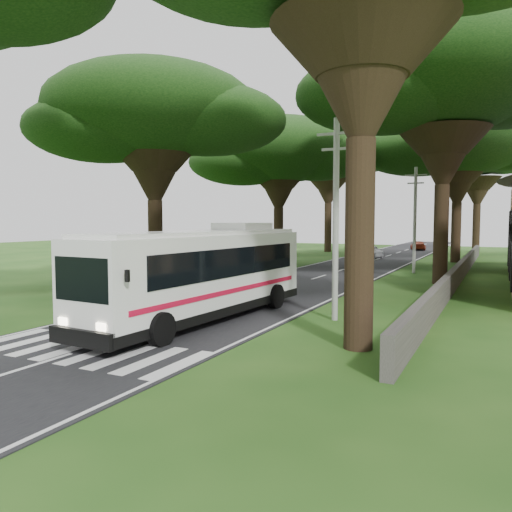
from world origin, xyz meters
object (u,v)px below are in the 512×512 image
at_px(pole_near, 336,216).
at_px(pole_far, 443,219).
at_px(pole_mid, 415,218).
at_px(distant_car_a, 371,252).
at_px(pedestrian, 163,274).
at_px(distant_car_c, 418,246).
at_px(coach_bus, 204,272).

xyz_separation_m(pole_near, pole_far, (0.00, 40.00, 0.00)).
distance_m(pole_mid, distant_car_a, 14.62).
relative_size(distant_car_a, pedestrian, 2.24).
xyz_separation_m(pole_far, distant_car_a, (-6.30, -7.26, -3.44)).
bearing_deg(pole_mid, distant_car_a, 116.32).
height_order(distant_car_a, distant_car_c, distant_car_a).
distance_m(pole_near, pedestrian, 12.58).
bearing_deg(pedestrian, pole_mid, -30.84).
xyz_separation_m(pole_near, pole_mid, (0.00, 20.00, 0.00)).
bearing_deg(pole_far, coach_bus, -96.33).
bearing_deg(pole_far, pedestrian, -107.68).
bearing_deg(distant_car_c, coach_bus, 74.57).
relative_size(pole_mid, coach_bus, 0.65).
xyz_separation_m(pole_near, distant_car_c, (-4.14, 50.62, -3.56)).
relative_size(pole_near, pole_mid, 1.00).
distance_m(pole_far, distant_car_c, 11.95).
height_order(pole_mid, distant_car_a, pole_mid).
distance_m(pole_near, distant_car_c, 50.92).
bearing_deg(pole_far, pole_mid, -90.00).
distance_m(pole_mid, pole_far, 20.00).
relative_size(pole_far, distant_car_a, 1.92).
xyz_separation_m(pole_mid, distant_car_a, (-6.30, 12.74, -3.44)).
distance_m(pole_far, distant_car_a, 10.21).
bearing_deg(pedestrian, coach_bus, -128.50).
bearing_deg(pole_far, distant_car_a, -130.93).
bearing_deg(distant_car_c, pole_far, 96.48).
xyz_separation_m(coach_bus, pedestrian, (-6.76, 6.38, -1.00)).
height_order(pole_near, distant_car_a, pole_near).
bearing_deg(distant_car_a, pole_mid, 123.64).
xyz_separation_m(pole_mid, pedestrian, (-11.46, -15.95, -3.25)).
height_order(pole_near, coach_bus, pole_near).
xyz_separation_m(pole_mid, distant_car_c, (-4.14, 30.62, -3.56)).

